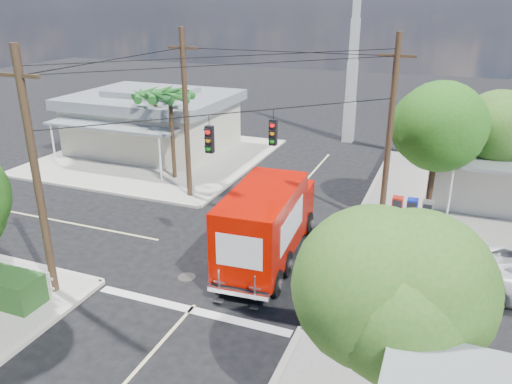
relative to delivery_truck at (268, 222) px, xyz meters
The scene contains 14 objects.
ground 2.10m from the delivery_truck, behind, with size 120.00×120.00×0.00m, color black.
sidewalk_ne 14.49m from the delivery_truck, 47.93° to the left, with size 14.12×14.12×0.14m.
sidewalk_nw 16.23m from the delivery_truck, 138.57° to the left, with size 14.12×14.12×0.14m.
road_markings 2.67m from the delivery_truck, 126.54° to the right, with size 32.00×32.00×0.01m.
building_nw 18.06m from the delivery_truck, 137.15° to the left, with size 10.80×10.20×4.30m.
radio_tower 20.21m from the delivery_truck, 92.12° to the left, with size 0.80×0.80×17.00m.
tree_ne_front 9.40m from the delivery_truck, 47.69° to the left, with size 4.21×4.14×6.66m.
tree_ne_back 12.52m from the delivery_truck, 45.63° to the left, with size 3.77×3.66×5.82m.
tree_se 9.70m from the delivery_truck, 52.14° to the right, with size 3.67×3.54×5.62m.
palm_nw_front 11.87m from the delivery_truck, 140.07° to the left, with size 3.01×3.08×5.59m.
palm_nw_back 14.20m from the delivery_truck, 140.62° to the left, with size 3.01×3.08×5.19m.
utility_poles 4.34m from the delivery_truck, 153.34° to the left, with size 12.00×10.68×9.00m.
vending_boxes 8.05m from the delivery_truck, 48.76° to the left, with size 1.90×0.50×1.10m.
delivery_truck is the anchor object (origin of this frame).
Camera 1 is at (7.65, -17.33, 10.25)m, focal length 35.00 mm.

